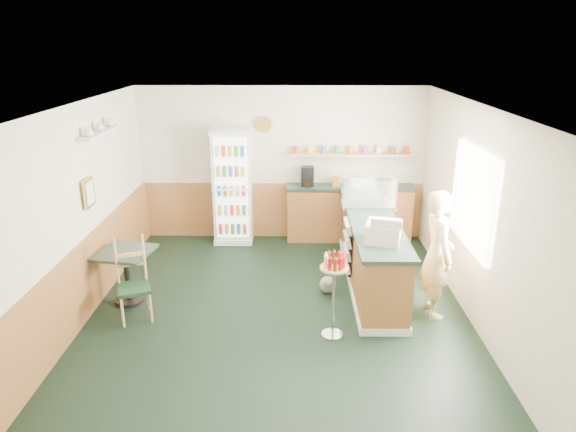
{
  "coord_description": "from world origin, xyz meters",
  "views": [
    {
      "loc": [
        0.22,
        -5.86,
        3.45
      ],
      "look_at": [
        0.14,
        0.6,
        1.21
      ],
      "focal_mm": 32.0,
      "sensor_mm": 36.0,
      "label": 1
    }
  ],
  "objects_px": {
    "shopkeeper": "(437,254)",
    "cafe_table": "(126,266)",
    "cafe_chair": "(135,276)",
    "display_case": "(369,193)",
    "cash_register": "(383,232)",
    "condiment_stand": "(334,281)",
    "drinks_fridge": "(233,186)"
  },
  "relations": [
    {
      "from": "shopkeeper",
      "to": "cafe_table",
      "type": "bearing_deg",
      "value": 80.42
    },
    {
      "from": "shopkeeper",
      "to": "cafe_chair",
      "type": "xyz_separation_m",
      "value": [
        -3.87,
        -0.1,
        -0.28
      ]
    },
    {
      "from": "display_case",
      "to": "cafe_table",
      "type": "xyz_separation_m",
      "value": [
        -3.4,
        -1.17,
        -0.71
      ]
    },
    {
      "from": "display_case",
      "to": "cash_register",
      "type": "distance_m",
      "value": 1.4
    },
    {
      "from": "display_case",
      "to": "condiment_stand",
      "type": "relative_size",
      "value": 0.75
    },
    {
      "from": "shopkeeper",
      "to": "cafe_chair",
      "type": "relative_size",
      "value": 1.57
    },
    {
      "from": "shopkeeper",
      "to": "cafe_chair",
      "type": "height_order",
      "value": "shopkeeper"
    },
    {
      "from": "drinks_fridge",
      "to": "shopkeeper",
      "type": "bearing_deg",
      "value": -41.42
    },
    {
      "from": "drinks_fridge",
      "to": "cafe_chair",
      "type": "bearing_deg",
      "value": -109.95
    },
    {
      "from": "display_case",
      "to": "shopkeeper",
      "type": "xyz_separation_m",
      "value": [
        0.7,
        -1.43,
        -0.39
      ]
    },
    {
      "from": "drinks_fridge",
      "to": "display_case",
      "type": "height_order",
      "value": "drinks_fridge"
    },
    {
      "from": "cash_register",
      "to": "condiment_stand",
      "type": "height_order",
      "value": "cash_register"
    },
    {
      "from": "drinks_fridge",
      "to": "shopkeeper",
      "type": "distance_m",
      "value": 3.88
    },
    {
      "from": "display_case",
      "to": "shopkeeper",
      "type": "height_order",
      "value": "shopkeeper"
    },
    {
      "from": "drinks_fridge",
      "to": "cafe_table",
      "type": "height_order",
      "value": "drinks_fridge"
    },
    {
      "from": "display_case",
      "to": "cafe_chair",
      "type": "bearing_deg",
      "value": -154.23
    },
    {
      "from": "condiment_stand",
      "to": "cafe_table",
      "type": "xyz_separation_m",
      "value": [
        -2.75,
        0.82,
        -0.21
      ]
    },
    {
      "from": "cash_register",
      "to": "cafe_chair",
      "type": "bearing_deg",
      "value": -163.12
    },
    {
      "from": "shopkeeper",
      "to": "cafe_chair",
      "type": "bearing_deg",
      "value": 85.5
    },
    {
      "from": "drinks_fridge",
      "to": "cafe_chair",
      "type": "xyz_separation_m",
      "value": [
        -0.97,
        -2.66,
        -0.45
      ]
    },
    {
      "from": "cash_register",
      "to": "shopkeeper",
      "type": "relative_size",
      "value": 0.26
    },
    {
      "from": "drinks_fridge",
      "to": "cafe_table",
      "type": "distance_m",
      "value": 2.64
    },
    {
      "from": "drinks_fridge",
      "to": "cash_register",
      "type": "distance_m",
      "value": 3.36
    },
    {
      "from": "cafe_table",
      "to": "cafe_chair",
      "type": "height_order",
      "value": "cafe_chair"
    },
    {
      "from": "cafe_table",
      "to": "display_case",
      "type": "bearing_deg",
      "value": 19.03
    },
    {
      "from": "cafe_table",
      "to": "cafe_chair",
      "type": "xyz_separation_m",
      "value": [
        0.23,
        -0.36,
        0.03
      ]
    },
    {
      "from": "drinks_fridge",
      "to": "display_case",
      "type": "xyz_separation_m",
      "value": [
        2.2,
        -1.13,
        0.23
      ]
    },
    {
      "from": "cash_register",
      "to": "drinks_fridge",
      "type": "bearing_deg",
      "value": 145.52
    },
    {
      "from": "condiment_stand",
      "to": "cafe_chair",
      "type": "relative_size",
      "value": 0.99
    },
    {
      "from": "display_case",
      "to": "cash_register",
      "type": "bearing_deg",
      "value": -90.0
    },
    {
      "from": "display_case",
      "to": "cash_register",
      "type": "relative_size",
      "value": 1.8
    },
    {
      "from": "cash_register",
      "to": "cafe_table",
      "type": "relative_size",
      "value": 0.56
    }
  ]
}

